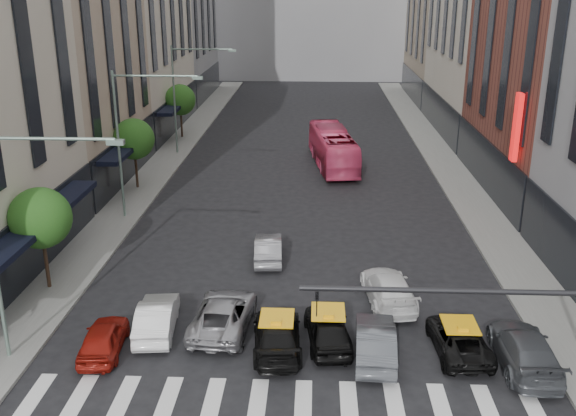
# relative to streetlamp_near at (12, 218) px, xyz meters

# --- Properties ---
(sidewalk_left) EXTENTS (3.00, 96.00, 0.15)m
(sidewalk_left) POSITION_rel_streetlamp_near_xyz_m (-1.46, 26.00, -5.83)
(sidewalk_left) COLOR slate
(sidewalk_left) RESTS_ON ground
(sidewalk_right) EXTENTS (3.00, 96.00, 0.15)m
(sidewalk_right) POSITION_rel_streetlamp_near_xyz_m (21.54, 26.00, -5.83)
(sidewalk_right) COLOR slate
(sidewalk_right) RESTS_ON ground
(building_left_b) EXTENTS (8.00, 16.00, 24.00)m
(building_left_b) POSITION_rel_streetlamp_near_xyz_m (-6.96, 24.00, 6.10)
(building_left_b) COLOR tan
(building_left_b) RESTS_ON ground
(tree_near) EXTENTS (2.88, 2.88, 4.95)m
(tree_near) POSITION_rel_streetlamp_near_xyz_m (-1.76, 6.00, -2.25)
(tree_near) COLOR black
(tree_near) RESTS_ON sidewalk_left
(tree_mid) EXTENTS (2.88, 2.88, 4.95)m
(tree_mid) POSITION_rel_streetlamp_near_xyz_m (-1.76, 22.00, -2.25)
(tree_mid) COLOR black
(tree_mid) RESTS_ON sidewalk_left
(tree_far) EXTENTS (2.88, 2.88, 4.95)m
(tree_far) POSITION_rel_streetlamp_near_xyz_m (-1.76, 38.00, -2.25)
(tree_far) COLOR black
(tree_far) RESTS_ON sidewalk_left
(streetlamp_near) EXTENTS (5.38, 0.25, 9.00)m
(streetlamp_near) POSITION_rel_streetlamp_near_xyz_m (0.00, 0.00, 0.00)
(streetlamp_near) COLOR gray
(streetlamp_near) RESTS_ON sidewalk_left
(streetlamp_mid) EXTENTS (5.38, 0.25, 9.00)m
(streetlamp_mid) POSITION_rel_streetlamp_near_xyz_m (0.00, 16.00, 0.00)
(streetlamp_mid) COLOR gray
(streetlamp_mid) RESTS_ON sidewalk_left
(streetlamp_far) EXTENTS (5.38, 0.25, 9.00)m
(streetlamp_far) POSITION_rel_streetlamp_near_xyz_m (0.00, 32.00, 0.00)
(streetlamp_far) COLOR gray
(streetlamp_far) RESTS_ON sidewalk_left
(traffic_signal) EXTENTS (10.10, 0.20, 6.00)m
(traffic_signal) POSITION_rel_streetlamp_near_xyz_m (17.74, -5.00, -1.43)
(traffic_signal) COLOR black
(traffic_signal) RESTS_ON ground
(liberty_sign) EXTENTS (0.30, 0.70, 4.00)m
(liberty_sign) POSITION_rel_streetlamp_near_xyz_m (22.64, 16.00, 0.10)
(liberty_sign) COLOR red
(liberty_sign) RESTS_ON ground
(car_red) EXTENTS (1.80, 3.85, 1.27)m
(car_red) POSITION_rel_streetlamp_near_xyz_m (2.64, 0.61, -5.27)
(car_red) COLOR maroon
(car_red) RESTS_ON ground
(car_white_front) EXTENTS (1.91, 4.37, 1.40)m
(car_white_front) POSITION_rel_streetlamp_near_xyz_m (4.38, 2.28, -5.21)
(car_white_front) COLOR white
(car_white_front) RESTS_ON ground
(car_silver) EXTENTS (2.67, 5.18, 1.40)m
(car_silver) POSITION_rel_streetlamp_near_xyz_m (7.14, 2.69, -5.20)
(car_silver) COLOR #949398
(car_silver) RESTS_ON ground
(taxi_left) EXTENTS (2.28, 4.84, 1.36)m
(taxi_left) POSITION_rel_streetlamp_near_xyz_m (9.51, 1.17, -5.22)
(taxi_left) COLOR black
(taxi_left) RESTS_ON ground
(taxi_center) EXTENTS (2.15, 4.32, 1.42)m
(taxi_center) POSITION_rel_streetlamp_near_xyz_m (11.55, 1.67, -5.20)
(taxi_center) COLOR black
(taxi_center) RESTS_ON ground
(car_grey_mid) EXTENTS (1.77, 4.43, 1.43)m
(car_grey_mid) POSITION_rel_streetlamp_near_xyz_m (13.39, 0.73, -5.19)
(car_grey_mid) COLOR #474B50
(car_grey_mid) RESTS_ON ground
(taxi_right) EXTENTS (2.21, 4.39, 1.19)m
(taxi_right) POSITION_rel_streetlamp_near_xyz_m (16.74, 1.27, -5.31)
(taxi_right) COLOR black
(taxi_right) RESTS_ON ground
(car_grey_curb) EXTENTS (2.11, 5.00, 1.44)m
(car_grey_curb) POSITION_rel_streetlamp_near_xyz_m (19.04, 0.36, -5.18)
(car_grey_curb) COLOR #45494E
(car_grey_curb) RESTS_ON ground
(car_row2_left) EXTENTS (1.67, 4.12, 1.33)m
(car_row2_left) POSITION_rel_streetlamp_near_xyz_m (8.52, 9.95, -5.24)
(car_row2_left) COLOR #A6A5AB
(car_row2_left) RESTS_ON ground
(car_row2_right) EXTENTS (2.53, 5.07, 1.41)m
(car_row2_right) POSITION_rel_streetlamp_near_xyz_m (14.40, 5.42, -5.20)
(car_row2_right) COLOR white
(car_row2_right) RESTS_ON ground
(bus) EXTENTS (3.96, 11.09, 3.02)m
(bus) POSITION_rel_streetlamp_near_xyz_m (12.33, 28.64, -4.39)
(bus) COLOR #E2426F
(bus) RESTS_ON ground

